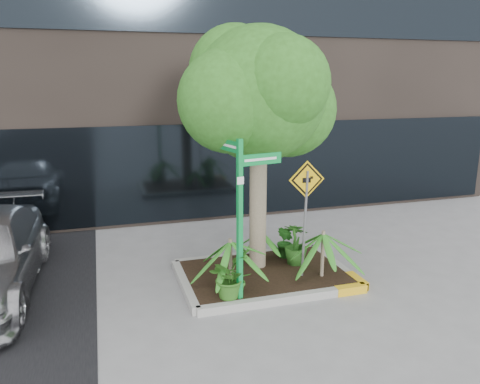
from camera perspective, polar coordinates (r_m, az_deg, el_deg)
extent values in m
plane|color=gray|center=(9.15, 2.43, -11.37)|extent=(80.00, 80.00, 0.00)
cube|color=#9E9E99|center=(10.40, 0.90, -7.75)|extent=(3.20, 0.15, 0.15)
cube|color=#9E9E99|center=(8.51, 5.57, -12.88)|extent=(3.20, 0.15, 0.15)
cube|color=#9E9E99|center=(9.06, -6.76, -11.20)|extent=(0.15, 2.20, 0.15)
cube|color=#9E9E99|center=(10.06, 11.68, -8.80)|extent=(0.15, 2.20, 0.15)
cube|color=yellow|center=(9.05, 13.35, -11.52)|extent=(0.60, 0.17, 0.15)
cube|color=black|center=(9.42, 2.98, -9.81)|extent=(3.05, 2.05, 0.06)
cylinder|color=gray|center=(9.24, 2.21, -0.69)|extent=(0.34, 0.34, 3.16)
cylinder|color=gray|center=(9.06, 2.91, 6.49)|extent=(0.60, 0.17, 1.03)
sphere|color=#2A601B|center=(8.96, 2.33, 11.83)|extent=(2.53, 2.53, 2.53)
sphere|color=#2A601B|center=(9.54, 5.93, 9.97)|extent=(1.90, 1.90, 1.90)
sphere|color=#2A601B|center=(8.57, -1.27, 11.05)|extent=(1.90, 1.90, 1.90)
sphere|color=#2A601B|center=(8.44, 5.19, 13.11)|extent=(1.69, 1.69, 1.69)
sphere|color=#2A601B|center=(9.36, -0.63, 14.50)|extent=(1.79, 1.79, 1.79)
cylinder|color=gray|center=(9.17, 10.03, -7.40)|extent=(0.07, 0.07, 0.92)
cylinder|color=gray|center=(8.73, -1.18, -8.42)|extent=(0.07, 0.07, 0.87)
cylinder|color=gray|center=(9.96, 2.60, -6.37)|extent=(0.07, 0.07, 0.63)
imported|color=#2D631C|center=(8.24, -1.44, -10.19)|extent=(0.95, 0.95, 0.78)
imported|color=#265C1B|center=(9.70, 6.81, -6.26)|extent=(0.68, 0.68, 0.86)
imported|color=#307223|center=(8.40, -0.09, -9.86)|extent=(0.53, 0.53, 0.74)
imported|color=#1E5819|center=(10.00, 5.55, -6.06)|extent=(0.46, 0.46, 0.72)
cube|color=#0E9C41|center=(7.87, -0.04, -4.13)|extent=(0.10, 0.10, 2.93)
cube|color=#0E9C41|center=(7.81, 2.51, 4.02)|extent=(0.80, 0.20, 0.19)
cube|color=#0E9C41|center=(7.92, -1.46, 5.70)|extent=(0.20, 0.80, 0.19)
cube|color=white|center=(7.79, 2.55, 4.00)|extent=(0.61, 0.14, 0.04)
cube|color=white|center=(7.92, -1.57, 5.69)|extent=(0.14, 0.61, 0.04)
cube|color=white|center=(7.62, 0.06, 1.40)|extent=(0.12, 0.03, 0.13)
cylinder|color=slate|center=(8.89, 7.89, -3.99)|extent=(0.05, 0.16, 2.09)
cube|color=#EBB30C|center=(8.65, 8.14, 1.53)|extent=(0.70, 0.04, 0.70)
cube|color=black|center=(8.64, 8.17, 1.51)|extent=(0.62, 0.02, 0.62)
cube|color=#EBB30C|center=(8.63, 8.19, 1.50)|extent=(0.53, 0.02, 0.53)
cube|color=black|center=(8.63, 8.13, 1.42)|extent=(0.16, 0.01, 0.09)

